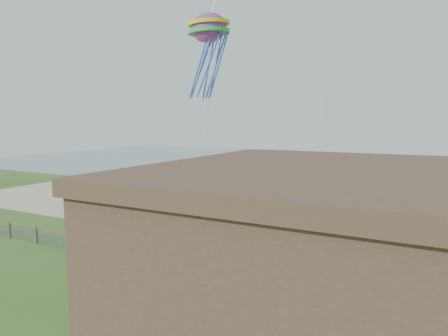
{
  "coord_description": "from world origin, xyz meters",
  "views": [
    {
      "loc": [
        12.58,
        -11.83,
        8.62
      ],
      "look_at": [
        1.93,
        8.0,
        5.97
      ],
      "focal_mm": 32.0,
      "sensor_mm": 36.0,
      "label": 1
    }
  ],
  "objects_px": {
    "octopus_kite": "(209,52)",
    "motel": "(446,329)",
    "picnic_table": "(212,283)",
    "chainlink_fence": "(177,265)"
  },
  "relations": [
    {
      "from": "picnic_table",
      "to": "octopus_kite",
      "type": "bearing_deg",
      "value": 140.39
    },
    {
      "from": "chainlink_fence",
      "to": "picnic_table",
      "type": "relative_size",
      "value": 17.83
    },
    {
      "from": "picnic_table",
      "to": "octopus_kite",
      "type": "relative_size",
      "value": 0.33
    },
    {
      "from": "octopus_kite",
      "to": "motel",
      "type": "bearing_deg",
      "value": -63.47
    },
    {
      "from": "chainlink_fence",
      "to": "motel",
      "type": "height_order",
      "value": "motel"
    },
    {
      "from": "chainlink_fence",
      "to": "octopus_kite",
      "type": "height_order",
      "value": "octopus_kite"
    },
    {
      "from": "chainlink_fence",
      "to": "picnic_table",
      "type": "distance_m",
      "value": 3.03
    },
    {
      "from": "motel",
      "to": "octopus_kite",
      "type": "bearing_deg",
      "value": 138.34
    },
    {
      "from": "motel",
      "to": "picnic_table",
      "type": "xyz_separation_m",
      "value": [
        -10.14,
        6.0,
        -3.07
      ]
    },
    {
      "from": "motel",
      "to": "picnic_table",
      "type": "height_order",
      "value": "motel"
    }
  ]
}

